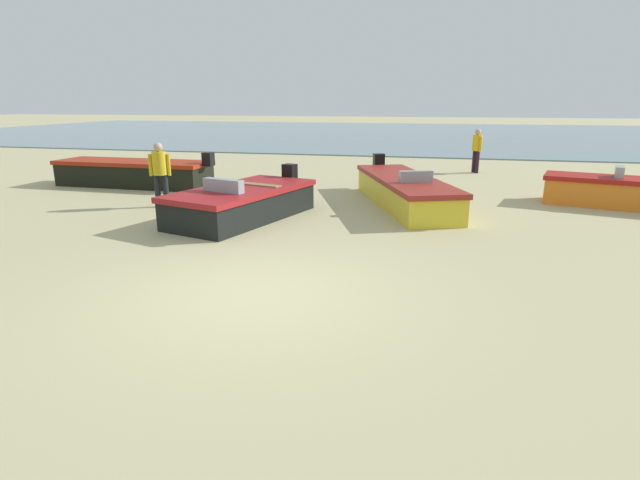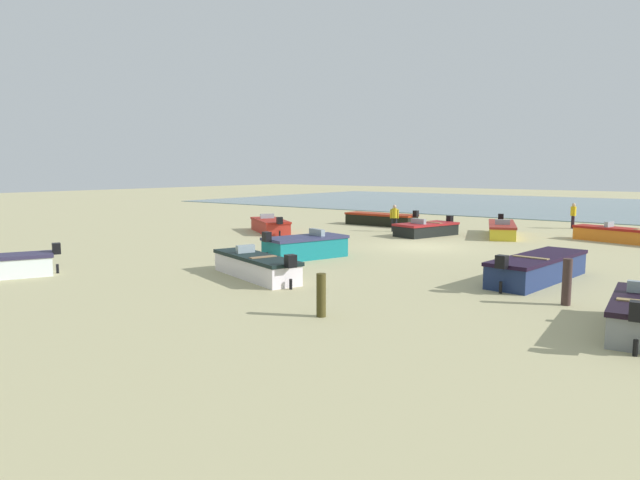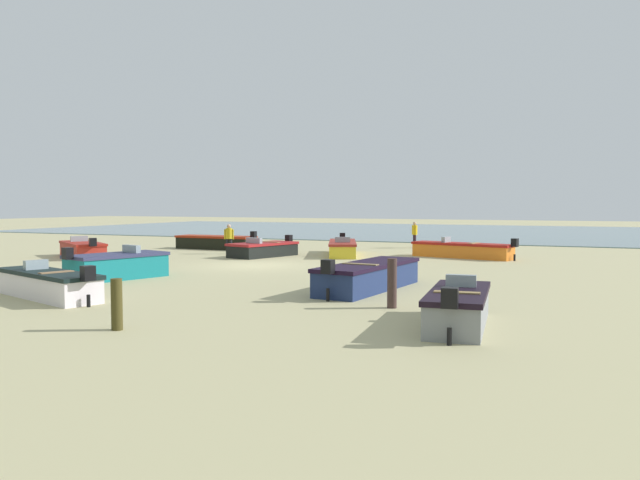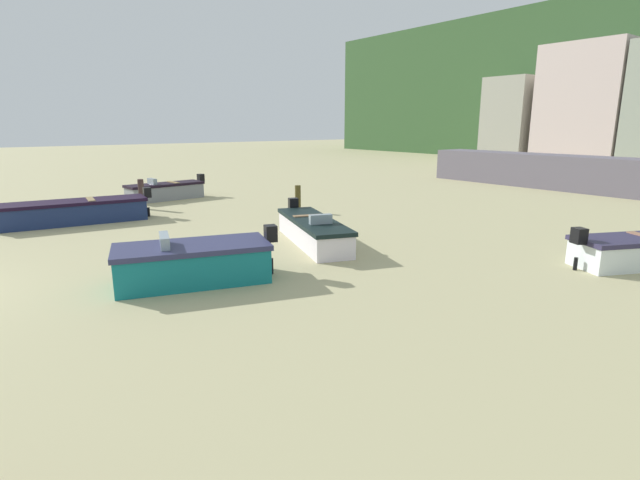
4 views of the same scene
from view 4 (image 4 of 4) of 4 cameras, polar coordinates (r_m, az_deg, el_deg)
The scene contains 9 objects.
harbor_pier at distance 30.46m, azimuth 30.73°, elevation 6.50°, with size 21.30×2.40×1.92m, color slate.
townhouse_far_left at distance 52.69m, azimuth 22.02°, elevation 12.90°, with size 4.49×5.56×8.02m, color #A09D8E.
townhouse_centre_left at distance 49.57m, azimuth 28.96°, elevation 13.57°, with size 7.10×5.70×10.31m, color beige.
boat_grey_0 at distance 25.40m, azimuth -17.67°, elevation 5.50°, with size 1.61×4.05×1.14m.
boat_teal_1 at distance 11.87m, azimuth -14.65°, elevation -2.60°, with size 2.54×3.93×1.24m.
boat_white_6 at distance 15.21m, azimuth -0.85°, elevation 1.09°, with size 4.73×2.58×1.11m.
boat_navy_9 at distance 20.58m, azimuth -26.93°, elevation 2.97°, with size 2.03×5.54×1.18m.
mooring_post_near_water at distance 22.85m, azimuth -20.22°, elevation 5.07°, with size 0.25×0.25×1.31m, color #412F2B.
mooring_post_mid_beach at distance 20.81m, azimuth -2.61°, elevation 4.88°, with size 0.25×0.25×1.13m, color #423B1A.
Camera 4 is at (12.96, 1.98, 3.67)m, focal length 27.26 mm.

